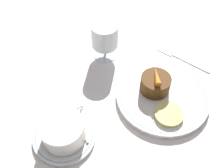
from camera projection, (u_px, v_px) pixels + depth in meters
The scene contains 10 objects.
ground_plane at pixel (149, 99), 0.68m from camera, with size 3.00×3.00×0.00m, color white.
dinner_plate at pixel (162, 96), 0.68m from camera, with size 0.24×0.24×0.01m.
saucer at pixel (64, 136), 0.61m from camera, with size 0.15×0.15×0.01m.
coffee_cup at pixel (63, 131), 0.58m from camera, with size 0.13×0.10×0.05m.
spoon at pixel (78, 121), 0.63m from camera, with size 0.07×0.09×0.00m.
wine_glass at pixel (105, 37), 0.73m from camera, with size 0.08×0.08×0.11m.
fork at pixel (177, 56), 0.78m from camera, with size 0.04×0.17×0.01m.
dessert_cake at pixel (157, 84), 0.67m from camera, with size 0.08×0.08×0.04m.
carrot_garnish at pixel (159, 77), 0.65m from camera, with size 0.05×0.04×0.02m.
pineapple_slice at pixel (169, 114), 0.63m from camera, with size 0.07×0.07×0.01m.
Camera 1 is at (-0.40, -0.12, 0.55)m, focal length 42.00 mm.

